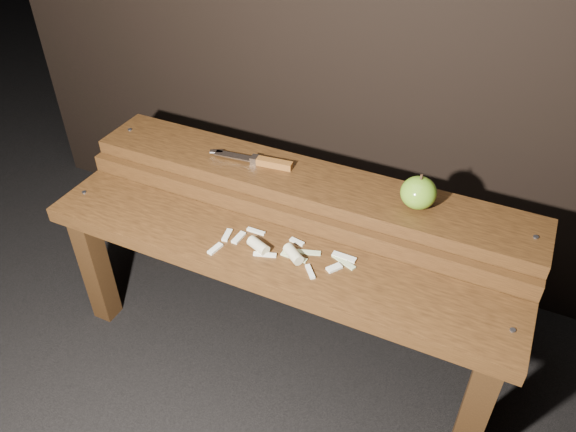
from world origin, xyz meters
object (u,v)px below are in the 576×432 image
at_px(bench_front_tier, 267,275).
at_px(bench_rear_tier, 305,204).
at_px(apple, 419,193).
at_px(knife, 264,162).

relative_size(bench_front_tier, bench_rear_tier, 1.00).
distance_m(bench_front_tier, apple, 0.41).
height_order(bench_rear_tier, apple, apple).
bearing_deg(bench_rear_tier, apple, 0.86).
bearing_deg(bench_rear_tier, bench_front_tier, -90.00).
xyz_separation_m(apple, knife, (-0.41, 0.00, -0.03)).
bearing_deg(knife, bench_rear_tier, -3.76).
xyz_separation_m(bench_rear_tier, apple, (0.29, 0.00, 0.12)).
bearing_deg(apple, bench_front_tier, -141.25).
bearing_deg(bench_front_tier, knife, 117.95).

